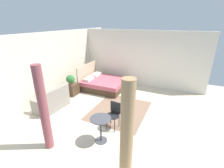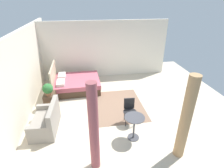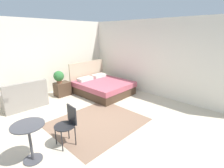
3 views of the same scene
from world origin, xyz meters
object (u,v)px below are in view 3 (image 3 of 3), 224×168
potted_plant (59,76)px  cafe_chair_near_window (68,122)px  bed (102,86)px  nightstand (62,89)px  couch (25,99)px  balcony_table (29,136)px

potted_plant → cafe_chair_near_window: (-1.35, -2.74, -0.25)m
bed → cafe_chair_near_window: bed is taller
nightstand → bed: bearing=-37.0°
bed → couch: 2.76m
couch → nightstand: couch is taller
cafe_chair_near_window → bed: bearing=34.1°
balcony_table → cafe_chair_near_window: 0.77m
bed → couch: (-2.63, 0.84, 0.02)m
bed → balcony_table: (-3.45, -1.76, 0.24)m
couch → nightstand: bearing=3.9°
potted_plant → couch: bearing=-176.1°
bed → balcony_table: size_ratio=2.68×
bed → potted_plant: (-1.33, 0.92, 0.49)m
potted_plant → nightstand: bearing=3.3°
bed → nightstand: 1.54m
nightstand → cafe_chair_near_window: cafe_chair_near_window is taller
nightstand → balcony_table: balcony_table is taller
bed → potted_plant: 1.70m
couch → balcony_table: bearing=-107.5°
couch → potted_plant: bearing=3.9°
nightstand → potted_plant: bearing=-176.7°
bed → potted_plant: bed is taller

